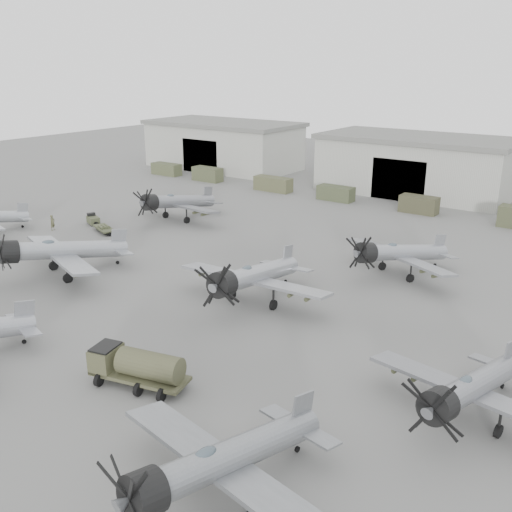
{
  "coord_description": "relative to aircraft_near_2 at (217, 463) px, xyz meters",
  "views": [
    {
      "loc": [
        31.03,
        -23.23,
        19.22
      ],
      "look_at": [
        2.33,
        16.6,
        2.5
      ],
      "focal_mm": 40.0,
      "sensor_mm": 36.0,
      "label": 1
    }
  ],
  "objects": [
    {
      "name": "hangar_center",
      "position": [
        -17.34,
        69.16,
        2.04
      ],
      "size": [
        29.0,
        14.8,
        8.7
      ],
      "color": "#A6A79C",
      "rests_on": "ground"
    },
    {
      "name": "aircraft_mid_3",
      "position": [
        7.26,
        12.93,
        -0.13
      ],
      "size": [
        12.18,
        10.96,
        4.83
      ],
      "rotation": [
        0.0,
        0.0,
        -0.16
      ],
      "color": "gray",
      "rests_on": "ground"
    },
    {
      "name": "ground_crew",
      "position": [
        -44.84,
        23.3,
        -1.39
      ],
      "size": [
        0.57,
        0.76,
        1.87
      ],
      "primitive_type": "imported",
      "rotation": [
        0.0,
        0.0,
        1.77
      ],
      "color": "#4A4A31",
      "rests_on": "ground"
    },
    {
      "name": "aircraft_near_2",
      "position": [
        0.0,
        0.0,
        0.0
      ],
      "size": [
        12.9,
        11.61,
        5.12
      ],
      "rotation": [
        0.0,
        0.0,
        -0.17
      ],
      "color": "gray",
      "rests_on": "ground"
    },
    {
      "name": "aircraft_mid_2",
      "position": [
        -12.26,
        19.3,
        0.15
      ],
      "size": [
        13.66,
        12.29,
        5.46
      ],
      "rotation": [
        0.0,
        0.0,
        0.06
      ],
      "color": "#989AA0",
      "rests_on": "ground"
    },
    {
      "name": "support_truck_2",
      "position": [
        -35.76,
        57.2,
        -1.23
      ],
      "size": [
        6.17,
        2.2,
        2.19
      ],
      "primitive_type": "cube",
      "color": "#484930",
      "rests_on": "ground"
    },
    {
      "name": "ground",
      "position": [
        -17.34,
        7.2,
        -2.33
      ],
      "size": [
        220.0,
        220.0,
        0.0
      ],
      "primitive_type": "plane",
      "color": "slate",
      "rests_on": "ground"
    },
    {
      "name": "fuel_tanker",
      "position": [
        -10.57,
        5.05,
        -0.93
      ],
      "size": [
        6.63,
        3.93,
        2.44
      ],
      "rotation": [
        0.0,
        0.0,
        0.24
      ],
      "color": "#42422B",
      "rests_on": "ground"
    },
    {
      "name": "aircraft_far_0",
      "position": [
        -35.94,
        35.14,
        0.1
      ],
      "size": [
        13.37,
        12.04,
        5.33
      ],
      "rotation": [
        0.0,
        0.0,
        -0.08
      ],
      "color": "gray",
      "rests_on": "ground"
    },
    {
      "name": "aircraft_far_1",
      "position": [
        -5.21,
        32.71,
        -0.04
      ],
      "size": [
        12.26,
        11.11,
        5.02
      ],
      "rotation": [
        0.0,
        0.0,
        -0.43
      ],
      "color": "gray",
      "rests_on": "ground"
    },
    {
      "name": "hangar_left",
      "position": [
        -55.34,
        69.16,
        2.04
      ],
      "size": [
        29.0,
        14.8,
        8.7
      ],
      "color": "#A6A79C",
      "rests_on": "ground"
    },
    {
      "name": "support_truck_1",
      "position": [
        -49.26,
        57.2,
        -1.16
      ],
      "size": [
        5.3,
        2.2,
        2.35
      ],
      "primitive_type": "cube",
      "color": "#40452D",
      "rests_on": "ground"
    },
    {
      "name": "tug_trailer",
      "position": [
        -41.52,
        27.25,
        -1.8
      ],
      "size": [
        6.95,
        3.71,
        1.4
      ],
      "rotation": [
        0.0,
        0.0,
        -0.37
      ],
      "color": "#41462E",
      "rests_on": "ground"
    },
    {
      "name": "support_truck_0",
      "position": [
        -58.93,
        57.2,
        -1.3
      ],
      "size": [
        5.67,
        2.2,
        2.05
      ],
      "primitive_type": "cube",
      "color": "#444A30",
      "rests_on": "ground"
    },
    {
      "name": "aircraft_mid_1",
      "position": [
        -30.97,
        14.02,
        0.19
      ],
      "size": [
        13.78,
        12.41,
        5.53
      ],
      "rotation": [
        0.0,
        0.0,
        -0.32
      ],
      "color": "#989BA0",
      "rests_on": "ground"
    },
    {
      "name": "support_truck_3",
      "position": [
        -24.68,
        57.2,
        -1.28
      ],
      "size": [
        5.34,
        2.2,
        2.1
      ],
      "primitive_type": "cube",
      "color": "#3D442C",
      "rests_on": "ground"
    },
    {
      "name": "support_truck_4",
      "position": [
        -12.13,
        57.2,
        -1.18
      ],
      "size": [
        5.01,
        2.2,
        2.29
      ],
      "primitive_type": "cube",
      "color": "#393925",
      "rests_on": "ground"
    }
  ]
}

